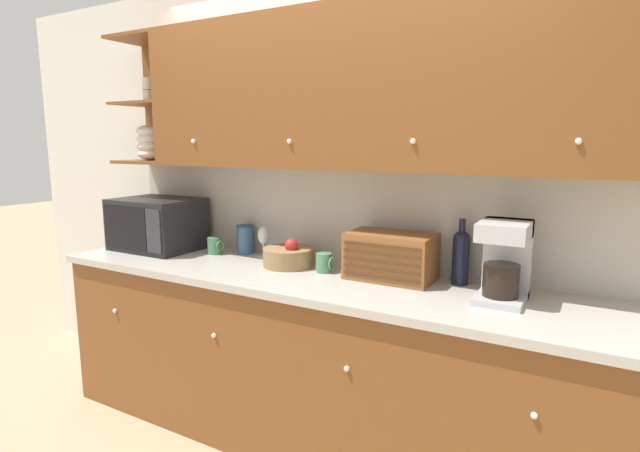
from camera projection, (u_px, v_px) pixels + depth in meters
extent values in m
plane|color=tan|center=(339.00, 412.00, 3.05)|extent=(24.00, 24.00, 0.00)
cube|color=silver|center=(342.00, 201.00, 2.86)|extent=(5.46, 0.06, 2.60)
cube|color=brown|center=(311.00, 363.00, 2.69)|extent=(3.06, 0.66, 0.91)
cube|color=#B7B2A8|center=(309.00, 279.00, 2.60)|extent=(3.08, 0.69, 0.04)
sphere|color=white|center=(115.00, 311.00, 2.94)|extent=(0.03, 0.03, 0.03)
sphere|color=white|center=(214.00, 336.00, 2.56)|extent=(0.03, 0.03, 0.03)
sphere|color=white|center=(347.00, 369.00, 2.19)|extent=(0.03, 0.03, 0.03)
sphere|color=white|center=(534.00, 416.00, 1.81)|extent=(0.03, 0.03, 0.03)
cube|color=#B7B2A8|center=(339.00, 216.00, 2.84)|extent=(3.06, 0.01, 0.55)
cube|color=brown|center=(363.00, 89.00, 2.49)|extent=(2.64, 0.33, 0.80)
cube|color=brown|center=(167.00, 103.00, 3.37)|extent=(0.42, 0.02, 0.80)
cube|color=brown|center=(152.00, 162.00, 3.30)|extent=(0.42, 0.33, 0.02)
cube|color=brown|center=(149.00, 104.00, 3.24)|extent=(0.42, 0.33, 0.02)
cube|color=brown|center=(145.00, 38.00, 3.17)|extent=(0.42, 0.33, 0.02)
sphere|color=white|center=(193.00, 141.00, 2.87)|extent=(0.03, 0.03, 0.03)
sphere|color=white|center=(289.00, 141.00, 2.55)|extent=(0.03, 0.03, 0.03)
sphere|color=white|center=(413.00, 141.00, 2.22)|extent=(0.03, 0.03, 0.03)
sphere|color=white|center=(579.00, 141.00, 1.90)|extent=(0.03, 0.03, 0.03)
ellipsoid|color=silver|center=(152.00, 154.00, 3.29)|extent=(0.18, 0.18, 0.08)
ellipsoid|color=silver|center=(151.00, 146.00, 3.28)|extent=(0.18, 0.18, 0.08)
ellipsoid|color=silver|center=(151.00, 139.00, 3.28)|extent=(0.18, 0.18, 0.08)
ellipsoid|color=silver|center=(150.00, 131.00, 3.27)|extent=(0.18, 0.18, 0.08)
cylinder|color=silver|center=(149.00, 97.00, 3.23)|extent=(0.07, 0.07, 0.08)
cylinder|color=silver|center=(148.00, 84.00, 3.22)|extent=(0.07, 0.07, 0.08)
cube|color=black|center=(158.00, 224.00, 3.22)|extent=(0.53, 0.40, 0.33)
cube|color=black|center=(125.00, 228.00, 3.08)|extent=(0.37, 0.01, 0.26)
cube|color=#2D2D33|center=(153.00, 231.00, 2.96)|extent=(0.12, 0.01, 0.26)
cylinder|color=#4C845B|center=(214.00, 246.00, 3.10)|extent=(0.08, 0.08, 0.10)
torus|color=#4C845B|center=(220.00, 246.00, 3.07)|extent=(0.01, 0.07, 0.07)
cylinder|color=#33567A|center=(245.00, 240.00, 3.10)|extent=(0.10, 0.10, 0.17)
cylinder|color=navy|center=(245.00, 226.00, 3.09)|extent=(0.11, 0.11, 0.01)
cylinder|color=silver|center=(264.00, 256.00, 3.02)|extent=(0.07, 0.07, 0.01)
cylinder|color=silver|center=(264.00, 250.00, 3.02)|extent=(0.01, 0.01, 0.07)
ellipsoid|color=silver|center=(263.00, 235.00, 3.00)|extent=(0.07, 0.07, 0.11)
cylinder|color=#937047|center=(288.00, 257.00, 2.79)|extent=(0.28, 0.28, 0.10)
sphere|color=red|center=(291.00, 245.00, 2.75)|extent=(0.08, 0.08, 0.08)
cylinder|color=#4C845B|center=(324.00, 263.00, 2.66)|extent=(0.09, 0.09, 0.10)
torus|color=#4C845B|center=(332.00, 263.00, 2.64)|extent=(0.01, 0.07, 0.07)
cube|color=brown|center=(391.00, 256.00, 2.52)|extent=(0.43, 0.25, 0.24)
cube|color=#4B2C16|center=(380.00, 277.00, 2.42)|extent=(0.40, 0.01, 0.02)
cube|color=#4B2C16|center=(381.00, 269.00, 2.41)|extent=(0.40, 0.01, 0.02)
cube|color=#4B2C16|center=(381.00, 262.00, 2.41)|extent=(0.40, 0.01, 0.02)
cube|color=#4B2C16|center=(381.00, 254.00, 2.40)|extent=(0.40, 0.01, 0.02)
cube|color=#4B2C16|center=(381.00, 246.00, 2.39)|extent=(0.40, 0.01, 0.02)
cylinder|color=black|center=(461.00, 262.00, 2.44)|extent=(0.08, 0.08, 0.22)
sphere|color=black|center=(462.00, 239.00, 2.42)|extent=(0.08, 0.08, 0.08)
cylinder|color=black|center=(462.00, 226.00, 2.41)|extent=(0.03, 0.03, 0.08)
cube|color=#B7B7BC|center=(501.00, 298.00, 2.18)|extent=(0.20, 0.27, 0.03)
cylinder|color=black|center=(501.00, 280.00, 2.15)|extent=(0.15, 0.15, 0.14)
cube|color=#B7B7BC|center=(507.00, 257.00, 2.24)|extent=(0.20, 0.06, 0.35)
cube|color=#B7B7BC|center=(505.00, 231.00, 2.13)|extent=(0.20, 0.27, 0.08)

